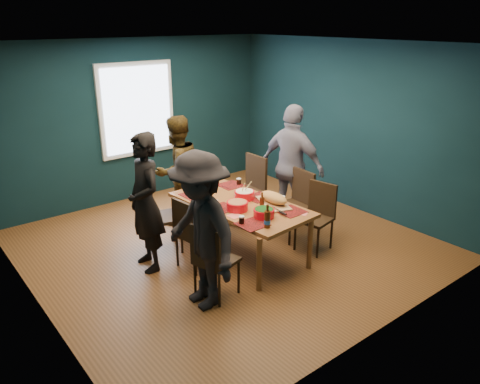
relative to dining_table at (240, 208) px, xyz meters
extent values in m
cube|color=brown|center=(-0.02, 0.30, -0.66)|extent=(5.00, 5.00, 0.01)
cube|color=beige|center=(-0.02, 0.30, 2.05)|extent=(5.00, 5.00, 0.01)
cube|color=#0E282F|center=(-2.52, 0.30, 0.70)|extent=(0.01, 5.00, 2.70)
cube|color=#0E282F|center=(2.48, 0.30, 0.70)|extent=(0.01, 5.00, 2.70)
cube|color=#0E282F|center=(-0.02, 2.80, 0.70)|extent=(5.00, 0.01, 2.70)
cube|color=#0E282F|center=(-0.02, -2.20, 0.70)|extent=(5.00, 0.01, 2.70)
cube|color=white|center=(-0.02, 2.77, 0.90)|extent=(1.35, 0.06, 1.55)
cube|color=#95552C|center=(0.00, 0.00, 0.04)|extent=(1.11, 1.98, 0.05)
cylinder|color=#95552C|center=(-0.42, -0.87, -0.32)|extent=(0.07, 0.07, 0.67)
cylinder|color=#95552C|center=(0.42, -0.87, -0.32)|extent=(0.07, 0.07, 0.67)
cylinder|color=#95552C|center=(-0.42, 0.87, -0.32)|extent=(0.07, 0.07, 0.67)
cylinder|color=#95552C|center=(0.42, 0.87, -0.32)|extent=(0.07, 0.07, 0.67)
cube|color=black|center=(-0.76, 0.71, -0.18)|extent=(0.54, 0.54, 0.04)
cube|color=black|center=(-0.96, 0.76, 0.09)|extent=(0.15, 0.44, 0.49)
cylinder|color=black|center=(-1.00, 0.57, -0.43)|extent=(0.03, 0.03, 0.46)
cylinder|color=black|center=(-0.63, 0.48, -0.43)|extent=(0.03, 0.03, 0.46)
cylinder|color=black|center=(-0.90, 0.94, -0.43)|extent=(0.03, 0.03, 0.46)
cylinder|color=black|center=(-0.53, 0.85, -0.43)|extent=(0.03, 0.03, 0.46)
cube|color=black|center=(-0.65, 0.06, -0.20)|extent=(0.47, 0.47, 0.04)
cube|color=black|center=(-0.84, 0.03, 0.05)|extent=(0.09, 0.42, 0.46)
cylinder|color=black|center=(-0.81, -0.14, -0.44)|extent=(0.03, 0.03, 0.43)
cylinder|color=black|center=(-0.45, -0.10, -0.44)|extent=(0.03, 0.03, 0.43)
cylinder|color=black|center=(-0.85, 0.22, -0.44)|extent=(0.03, 0.03, 0.43)
cylinder|color=black|center=(-0.50, 0.26, -0.44)|extent=(0.03, 0.03, 0.43)
cube|color=black|center=(-0.85, -0.64, -0.21)|extent=(0.50, 0.50, 0.04)
cube|color=black|center=(-1.03, -0.69, 0.03)|extent=(0.15, 0.41, 0.45)
cylinder|color=black|center=(-0.98, -0.86, -0.44)|extent=(0.03, 0.03, 0.42)
cylinder|color=black|center=(-0.64, -0.77, -0.44)|extent=(0.03, 0.03, 0.42)
cylinder|color=black|center=(-1.07, -0.52, -0.44)|extent=(0.03, 0.03, 0.42)
cylinder|color=black|center=(-0.73, -0.43, -0.44)|extent=(0.03, 0.03, 0.42)
cube|color=black|center=(0.71, 0.76, -0.16)|extent=(0.47, 0.47, 0.04)
cube|color=black|center=(0.92, 0.76, 0.12)|extent=(0.04, 0.46, 0.51)
cylinder|color=black|center=(0.51, 0.56, -0.42)|extent=(0.04, 0.04, 0.48)
cylinder|color=black|center=(0.91, 0.56, -0.42)|extent=(0.04, 0.04, 0.48)
cylinder|color=black|center=(0.51, 0.96, -0.42)|extent=(0.04, 0.04, 0.48)
cylinder|color=black|center=(0.91, 0.96, -0.42)|extent=(0.04, 0.04, 0.48)
cube|color=black|center=(0.88, -0.08, -0.18)|extent=(0.47, 0.47, 0.04)
cube|color=black|center=(1.07, -0.10, 0.08)|extent=(0.07, 0.44, 0.48)
cylinder|color=black|center=(0.67, -0.26, -0.43)|extent=(0.03, 0.03, 0.45)
cylinder|color=black|center=(1.05, -0.28, -0.43)|extent=(0.03, 0.03, 0.45)
cylinder|color=black|center=(0.70, 0.12, -0.43)|extent=(0.03, 0.03, 0.45)
cylinder|color=black|center=(1.08, 0.09, -0.43)|extent=(0.03, 0.03, 0.45)
cube|color=black|center=(0.84, -0.55, -0.21)|extent=(0.49, 0.49, 0.04)
cube|color=black|center=(1.02, -0.51, 0.04)|extent=(0.12, 0.42, 0.46)
cylinder|color=black|center=(0.70, -0.76, -0.44)|extent=(0.03, 0.03, 0.43)
cylinder|color=black|center=(1.05, -0.68, -0.44)|extent=(0.03, 0.03, 0.43)
cylinder|color=black|center=(0.63, -0.41, -0.44)|extent=(0.03, 0.03, 0.43)
cylinder|color=black|center=(0.98, -0.33, -0.44)|extent=(0.03, 0.03, 0.43)
imported|color=black|center=(-1.15, 0.42, 0.22)|extent=(0.49, 0.68, 1.75)
imported|color=black|center=(-0.11, 1.40, 0.18)|extent=(0.90, 0.76, 1.66)
imported|color=silver|center=(1.20, 0.27, 0.27)|extent=(0.63, 1.14, 1.84)
imported|color=black|center=(-1.08, -0.68, 0.22)|extent=(0.70, 1.16, 1.75)
cylinder|color=red|center=(-0.18, -0.16, 0.12)|extent=(0.27, 0.27, 0.11)
cylinder|color=#588A32|center=(-0.18, -0.16, 0.17)|extent=(0.24, 0.24, 0.02)
cylinder|color=red|center=(0.14, 0.08, 0.12)|extent=(0.27, 0.27, 0.11)
cylinder|color=beige|center=(0.14, 0.08, 0.17)|extent=(0.24, 0.24, 0.02)
cylinder|color=tan|center=(0.17, 0.08, 0.21)|extent=(0.08, 0.15, 0.21)
cylinder|color=tan|center=(0.11, 0.08, 0.21)|extent=(0.07, 0.15, 0.21)
cylinder|color=red|center=(-0.07, -0.54, 0.12)|extent=(0.26, 0.26, 0.11)
cylinder|color=#114411|center=(-0.07, -0.54, 0.17)|extent=(0.22, 0.22, 0.02)
cube|color=tan|center=(0.31, -0.30, 0.08)|extent=(0.47, 0.64, 0.02)
ellipsoid|color=#B97A42|center=(0.31, -0.30, 0.16)|extent=(0.35, 0.50, 0.13)
cube|color=#B6B7BE|center=(0.17, -0.53, 0.10)|extent=(0.05, 0.23, 0.00)
cylinder|color=black|center=(0.14, -0.66, 0.10)|extent=(0.04, 0.13, 0.03)
sphere|color=#175A14|center=(0.31, -0.43, 0.17)|extent=(0.04, 0.04, 0.04)
sphere|color=#175A14|center=(0.31, -0.30, 0.17)|extent=(0.04, 0.04, 0.04)
sphere|color=#175A14|center=(0.31, -0.17, 0.17)|extent=(0.04, 0.04, 0.04)
cylinder|color=black|center=(-0.33, 0.62, 0.10)|extent=(0.15, 0.15, 0.06)
cylinder|color=#588A32|center=(-0.33, 0.62, 0.12)|extent=(0.12, 0.12, 0.01)
cylinder|color=#44200C|center=(-0.23, -0.79, 0.17)|extent=(0.07, 0.07, 0.20)
cylinder|color=#44200C|center=(-0.23, -0.79, 0.31)|extent=(0.03, 0.03, 0.08)
cylinder|color=#1855AB|center=(-0.23, -0.79, 0.14)|extent=(0.08, 0.08, 0.04)
cylinder|color=#44200C|center=(0.07, -0.35, 0.15)|extent=(0.06, 0.06, 0.17)
cylinder|color=#44200C|center=(0.07, -0.35, 0.27)|extent=(0.02, 0.02, 0.06)
cylinder|color=black|center=(-0.40, -0.52, 0.11)|extent=(0.07, 0.07, 0.09)
cylinder|color=silver|center=(-0.40, -0.52, 0.16)|extent=(0.07, 0.07, 0.01)
cylinder|color=black|center=(0.41, -0.36, 0.12)|extent=(0.07, 0.07, 0.10)
cylinder|color=silver|center=(0.41, -0.36, 0.16)|extent=(0.07, 0.07, 0.02)
cylinder|color=black|center=(0.43, 0.57, 0.11)|extent=(0.06, 0.06, 0.09)
cylinder|color=silver|center=(0.43, 0.57, 0.15)|extent=(0.07, 0.07, 0.01)
cylinder|color=black|center=(-0.36, 0.06, 0.12)|extent=(0.07, 0.07, 0.11)
cylinder|color=silver|center=(-0.36, 0.06, 0.17)|extent=(0.08, 0.08, 0.02)
cube|color=#EA6B62|center=(0.39, 0.01, 0.07)|extent=(0.14, 0.14, 0.00)
cube|color=#EA6B62|center=(-0.32, -0.29, 0.07)|extent=(0.16, 0.16, 0.00)
cube|color=#EA6B62|center=(0.38, -0.74, 0.07)|extent=(0.20, 0.20, 0.00)
camera|label=1|loc=(-3.53, -4.44, 2.34)|focal=35.00mm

